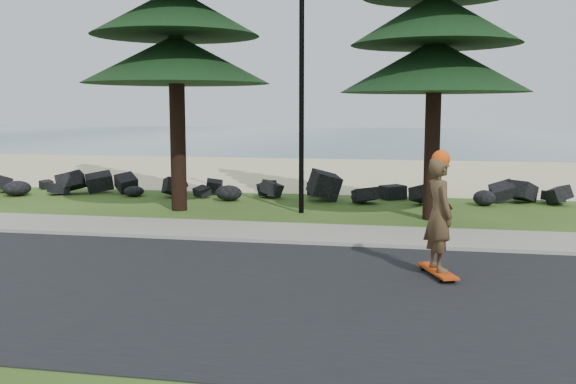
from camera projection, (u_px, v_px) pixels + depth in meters
name	position (u px, v px, depth m)	size (l,w,h in m)	color
ground	(278.00, 235.00, 14.75)	(160.00, 160.00, 0.00)	#304B17
road	(221.00, 288.00, 10.37)	(160.00, 7.00, 0.02)	black
kerb	(269.00, 241.00, 13.87)	(160.00, 0.20, 0.10)	#A09C90
sidewalk	(279.00, 232.00, 14.94)	(160.00, 2.00, 0.08)	gray
beach_sand	(344.00, 173.00, 28.86)	(160.00, 15.00, 0.01)	beige
ocean	(382.00, 137.00, 64.39)	(160.00, 58.00, 0.01)	#385B6C
seawall_boulders	(314.00, 201.00, 20.20)	(60.00, 2.40, 1.10)	black
lamp_post	(302.00, 62.00, 17.32)	(0.25, 0.14, 8.14)	black
skateboarder	(439.00, 215.00, 10.95)	(0.69, 1.20, 2.18)	#CA3D0B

